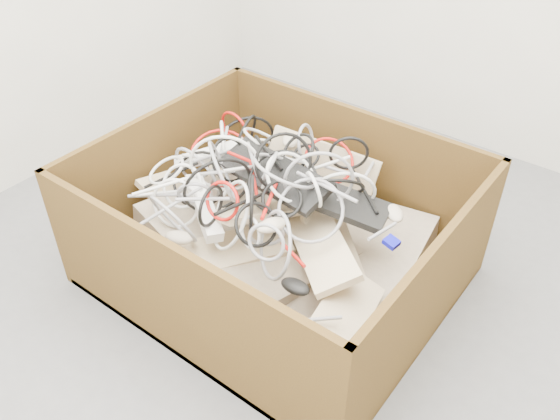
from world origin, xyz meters
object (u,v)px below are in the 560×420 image
Objects in this scene: cardboard_box at (273,247)px; vga_plug at (391,242)px; power_strip_left at (210,154)px; power_strip_right at (204,207)px.

vga_plug is at bearing 4.78° from cardboard_box.
power_strip_left is 0.30m from power_strip_right.
vga_plug is (0.62, 0.21, 0.02)m from power_strip_right.
cardboard_box is at bearing 77.60° from power_strip_right.
power_strip_left reaches higher than power_strip_right.
power_strip_right is 0.65m from vga_plug.
power_strip_left is at bearing 160.67° from power_strip_right.
power_strip_right is at bearing -95.26° from power_strip_left.
power_strip_left is (-0.35, 0.06, 0.24)m from cardboard_box.
vga_plug is (0.45, 0.04, 0.23)m from cardboard_box.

